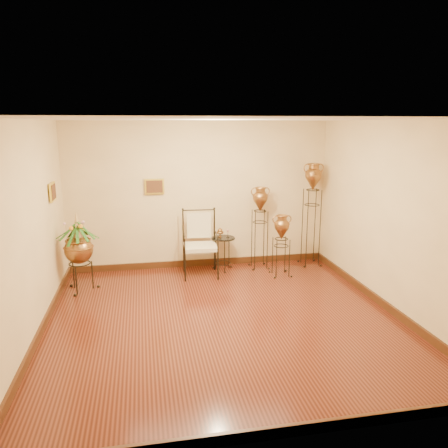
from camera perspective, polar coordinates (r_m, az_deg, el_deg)
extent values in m
plane|color=#612617|center=(6.42, -0.04, -12.31)|extent=(5.00, 5.00, 0.00)
cube|color=#41210F|center=(8.68, -3.08, -5.04)|extent=(5.00, 0.04, 0.12)
cube|color=#41210F|center=(4.33, 6.71, -25.40)|extent=(5.00, 0.04, 0.12)
cube|color=#41210F|center=(6.46, -22.77, -12.65)|extent=(0.04, 5.00, 0.12)
cube|color=#41210F|center=(7.24, 19.92, -9.60)|extent=(0.04, 5.00, 0.12)
cube|color=yellow|center=(8.25, -9.07, 4.85)|extent=(0.36, 0.03, 0.29)
cube|color=yellow|center=(7.36, -21.48, 3.93)|extent=(0.03, 0.36, 0.29)
cube|color=beige|center=(7.98, -3.12, -2.99)|extent=(0.61, 0.57, 0.07)
cube|color=beige|center=(7.89, -3.15, -0.59)|extent=(0.45, 0.06, 0.47)
cylinder|color=black|center=(8.27, -0.11, -1.81)|extent=(0.44, 0.44, 0.01)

